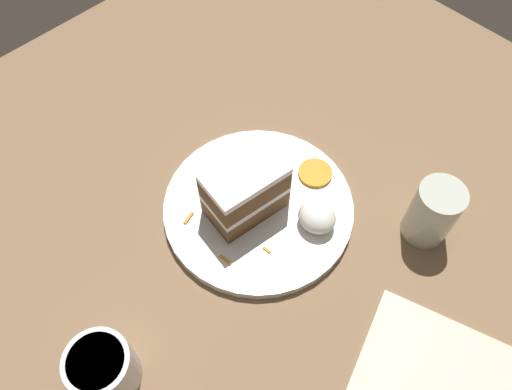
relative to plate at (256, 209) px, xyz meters
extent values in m
plane|color=black|center=(-0.02, 0.00, -0.04)|extent=(6.00, 6.00, 0.00)
cube|color=#846647|center=(-0.02, 0.00, -0.02)|extent=(1.16, 1.18, 0.03)
cylinder|color=white|center=(0.00, 0.00, 0.00)|extent=(0.28, 0.28, 0.02)
cube|color=brown|center=(0.01, 0.01, 0.03)|extent=(0.08, 0.12, 0.03)
cube|color=white|center=(0.01, 0.01, 0.05)|extent=(0.08, 0.12, 0.01)
cube|color=brown|center=(0.01, 0.01, 0.07)|extent=(0.08, 0.12, 0.03)
cube|color=white|center=(0.01, 0.01, 0.09)|extent=(0.08, 0.12, 0.01)
ellipsoid|color=white|center=(-0.08, -0.04, 0.03)|extent=(0.06, 0.05, 0.04)
cylinder|color=orange|center=(-0.02, -0.10, 0.01)|extent=(0.05, 0.05, 0.01)
cube|color=orange|center=(-0.06, 0.04, 0.01)|extent=(0.01, 0.01, 0.00)
cube|color=orange|center=(0.05, 0.08, 0.01)|extent=(0.01, 0.02, 0.00)
cube|color=orange|center=(0.03, -0.07, 0.01)|extent=(0.02, 0.01, 0.00)
cube|color=orange|center=(0.07, -0.05, 0.01)|extent=(0.02, 0.02, 0.00)
cube|color=orange|center=(-0.03, 0.09, 0.01)|extent=(0.02, 0.01, 0.00)
cube|color=orange|center=(0.09, -0.01, 0.01)|extent=(0.01, 0.01, 0.00)
cylinder|color=beige|center=(-0.19, -0.15, 0.04)|extent=(0.06, 0.06, 0.10)
cylinder|color=silver|center=(-0.19, -0.15, 0.01)|extent=(0.06, 0.06, 0.03)
cylinder|color=white|center=(-0.04, 0.29, 0.03)|extent=(0.08, 0.08, 0.07)
cylinder|color=#382314|center=(-0.04, 0.29, 0.06)|extent=(0.07, 0.07, 0.01)
cube|color=beige|center=(-0.32, 0.00, -0.01)|extent=(0.22, 0.20, 0.00)
camera|label=1|loc=(-0.26, 0.26, 0.63)|focal=35.00mm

